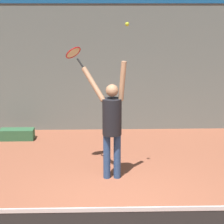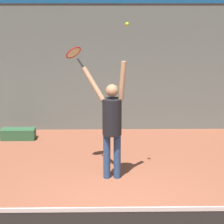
% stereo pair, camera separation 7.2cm
% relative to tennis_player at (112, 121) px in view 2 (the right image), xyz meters
% --- Properties ---
extents(ground_plane, '(18.00, 18.00, 0.00)m').
position_rel_tennis_player_xyz_m(ground_plane, '(0.13, -1.49, -1.09)').
color(ground_plane, '#9E563D').
extents(back_wall, '(18.00, 0.10, 5.00)m').
position_rel_tennis_player_xyz_m(back_wall, '(0.13, 3.01, 1.41)').
color(back_wall, slate).
rests_on(back_wall, ground_plane).
extents(tennis_player, '(0.82, 0.51, 2.16)m').
position_rel_tennis_player_xyz_m(tennis_player, '(0.00, 0.00, 0.00)').
color(tennis_player, '#2D4C7F').
rests_on(tennis_player, ground_plane).
extents(tennis_racket, '(0.40, 0.39, 0.38)m').
position_rel_tennis_player_xyz_m(tennis_racket, '(-0.67, 0.44, 1.14)').
color(tennis_racket, black).
extents(tennis_ball, '(0.07, 0.07, 0.07)m').
position_rel_tennis_player_xyz_m(tennis_ball, '(0.25, -0.10, 1.68)').
color(tennis_ball, '#CCDB2D').
extents(equipment_bag, '(0.79, 0.30, 0.25)m').
position_rel_tennis_player_xyz_m(equipment_bag, '(-2.17, 2.23, -0.96)').
color(equipment_bag, '#33663F').
rests_on(equipment_bag, ground_plane).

